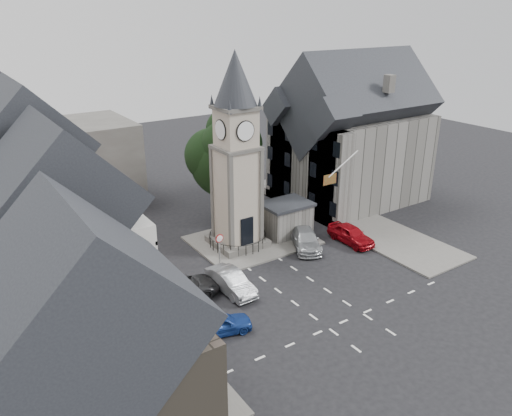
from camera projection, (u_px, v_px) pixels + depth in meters
ground at (294, 285)px, 36.94m from camera, size 120.00×120.00×0.00m
pavement_west at (102, 298)px, 35.11m from camera, size 6.00×30.00×0.14m
pavement_east at (341, 215)px, 49.26m from camera, size 6.00×26.00×0.14m
central_island at (252, 240)px, 43.86m from camera, size 10.00×8.00×0.16m
road_markings at (346, 321)px, 32.68m from camera, size 20.00×8.00×0.01m
clock_tower at (236, 154)px, 40.09m from camera, size 4.86×4.86×16.25m
stone_shelter at (286, 219)px, 44.62m from camera, size 4.30×3.30×3.08m
town_tree at (226, 151)px, 45.41m from camera, size 7.20×7.20×10.80m
warning_sign_post at (220, 244)px, 38.73m from camera, size 0.70×0.19×2.85m
terrace_pink at (14, 180)px, 38.87m from camera, size 8.10×7.60×12.80m
terrace_cream at (35, 213)px, 32.69m from camera, size 8.10×7.60×12.80m
terrace_tudor at (68, 267)px, 26.66m from camera, size 8.10×7.60×12.00m
building_sw_stone at (93, 390)px, 19.25m from camera, size 8.60×7.60×10.40m
backdrop_west at (34, 167)px, 50.91m from camera, size 20.00×10.00×8.00m
east_building at (351, 142)px, 51.13m from camera, size 14.40×11.40×12.60m
east_boundary_wall at (306, 211)px, 49.23m from camera, size 0.40×16.00×0.90m
flagpole at (343, 164)px, 41.54m from camera, size 3.68×0.10×2.74m
car_west_blue at (220, 324)px, 31.21m from camera, size 4.27×2.50×1.36m
car_west_silver at (172, 360)px, 27.98m from camera, size 4.28×3.81×1.41m
car_west_grey at (183, 287)px, 35.26m from camera, size 5.60×3.61×1.44m
car_island_silver at (231, 282)px, 35.84m from camera, size 1.88×4.80×1.55m
car_island_east at (305, 239)px, 42.53m from camera, size 4.23×5.57×1.50m
car_east_red at (351, 234)px, 43.33m from camera, size 1.87×4.65×1.58m
pedestrian at (341, 219)px, 46.39m from camera, size 0.75×0.68×1.72m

